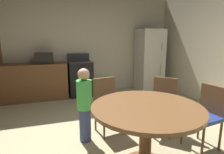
{
  "coord_description": "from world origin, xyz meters",
  "views": [
    {
      "loc": [
        -0.8,
        -2.19,
        1.49
      ],
      "look_at": [
        0.25,
        1.08,
        0.78
      ],
      "focal_mm": 29.69,
      "sensor_mm": 36.0,
      "label": 1
    }
  ],
  "objects_px": {
    "chair_northeast": "(163,101)",
    "chair_north": "(107,101)",
    "microwave": "(44,58)",
    "oven_range": "(80,78)",
    "chair_east": "(206,113)",
    "refrigerator": "(149,60)",
    "dining_table": "(146,119)",
    "person_child": "(84,104)"
  },
  "relations": [
    {
      "from": "refrigerator",
      "to": "chair_east",
      "type": "relative_size",
      "value": 2.02
    },
    {
      "from": "dining_table",
      "to": "chair_east",
      "type": "bearing_deg",
      "value": 7.76
    },
    {
      "from": "microwave",
      "to": "person_child",
      "type": "bearing_deg",
      "value": -75.69
    },
    {
      "from": "refrigerator",
      "to": "dining_table",
      "type": "bearing_deg",
      "value": -119.43
    },
    {
      "from": "oven_range",
      "to": "refrigerator",
      "type": "relative_size",
      "value": 0.62
    },
    {
      "from": "oven_range",
      "to": "person_child",
      "type": "xyz_separation_m",
      "value": [
        -0.28,
        -2.33,
        0.11
      ]
    },
    {
      "from": "chair_north",
      "to": "person_child",
      "type": "relative_size",
      "value": 0.8
    },
    {
      "from": "refrigerator",
      "to": "chair_north",
      "type": "height_order",
      "value": "refrigerator"
    },
    {
      "from": "oven_range",
      "to": "chair_north",
      "type": "relative_size",
      "value": 1.26
    },
    {
      "from": "refrigerator",
      "to": "chair_east",
      "type": "distance_m",
      "value": 3.05
    },
    {
      "from": "chair_north",
      "to": "chair_northeast",
      "type": "distance_m",
      "value": 0.9
    },
    {
      "from": "oven_range",
      "to": "refrigerator",
      "type": "bearing_deg",
      "value": -1.53
    },
    {
      "from": "microwave",
      "to": "chair_east",
      "type": "height_order",
      "value": "microwave"
    },
    {
      "from": "dining_table",
      "to": "chair_east",
      "type": "xyz_separation_m",
      "value": [
        0.99,
        0.14,
        -0.1
      ]
    },
    {
      "from": "oven_range",
      "to": "chair_northeast",
      "type": "xyz_separation_m",
      "value": [
        0.98,
        -2.4,
        0.03
      ]
    },
    {
      "from": "chair_northeast",
      "to": "chair_east",
      "type": "distance_m",
      "value": 0.66
    },
    {
      "from": "chair_northeast",
      "to": "oven_range",
      "type": "bearing_deg",
      "value": -113.83
    },
    {
      "from": "refrigerator",
      "to": "chair_north",
      "type": "xyz_separation_m",
      "value": [
        -1.9,
        -2.08,
        -0.38
      ]
    },
    {
      "from": "microwave",
      "to": "chair_east",
      "type": "xyz_separation_m",
      "value": [
        2.15,
        -2.98,
        -0.53
      ]
    },
    {
      "from": "refrigerator",
      "to": "microwave",
      "type": "bearing_deg",
      "value": 179.01
    },
    {
      "from": "chair_northeast",
      "to": "chair_north",
      "type": "bearing_deg",
      "value": -63.26
    },
    {
      "from": "refrigerator",
      "to": "chair_northeast",
      "type": "bearing_deg",
      "value": -113.82
    },
    {
      "from": "chair_northeast",
      "to": "chair_east",
      "type": "relative_size",
      "value": 1.0
    },
    {
      "from": "oven_range",
      "to": "chair_east",
      "type": "relative_size",
      "value": 1.26
    },
    {
      "from": "oven_range",
      "to": "chair_east",
      "type": "height_order",
      "value": "oven_range"
    },
    {
      "from": "oven_range",
      "to": "chair_northeast",
      "type": "bearing_deg",
      "value": -67.74
    },
    {
      "from": "oven_range",
      "to": "refrigerator",
      "type": "xyz_separation_m",
      "value": [
        2.02,
        -0.05,
        0.41
      ]
    },
    {
      "from": "chair_east",
      "to": "chair_northeast",
      "type": "bearing_deg",
      "value": -70.84
    },
    {
      "from": "dining_table",
      "to": "chair_northeast",
      "type": "xyz_separation_m",
      "value": [
        0.69,
        0.72,
        -0.1
      ]
    },
    {
      "from": "oven_range",
      "to": "chair_northeast",
      "type": "distance_m",
      "value": 2.59
    },
    {
      "from": "chair_east",
      "to": "person_child",
      "type": "xyz_separation_m",
      "value": [
        -1.56,
        0.65,
        0.08
      ]
    },
    {
      "from": "chair_north",
      "to": "person_child",
      "type": "xyz_separation_m",
      "value": [
        -0.4,
        -0.2,
        0.08
      ]
    },
    {
      "from": "refrigerator",
      "to": "chair_north",
      "type": "distance_m",
      "value": 2.84
    },
    {
      "from": "microwave",
      "to": "chair_northeast",
      "type": "relative_size",
      "value": 0.51
    },
    {
      "from": "oven_range",
      "to": "chair_north",
      "type": "height_order",
      "value": "oven_range"
    },
    {
      "from": "refrigerator",
      "to": "microwave",
      "type": "distance_m",
      "value": 2.89
    },
    {
      "from": "microwave",
      "to": "chair_northeast",
      "type": "xyz_separation_m",
      "value": [
        1.86,
        -2.39,
        -0.53
      ]
    },
    {
      "from": "microwave",
      "to": "chair_east",
      "type": "relative_size",
      "value": 0.51
    },
    {
      "from": "chair_north",
      "to": "chair_northeast",
      "type": "height_order",
      "value": "same"
    },
    {
      "from": "refrigerator",
      "to": "oven_range",
      "type": "bearing_deg",
      "value": 178.47
    },
    {
      "from": "chair_east",
      "to": "chair_north",
      "type": "bearing_deg",
      "value": -44.09
    },
    {
      "from": "refrigerator",
      "to": "dining_table",
      "type": "height_order",
      "value": "refrigerator"
    }
  ]
}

